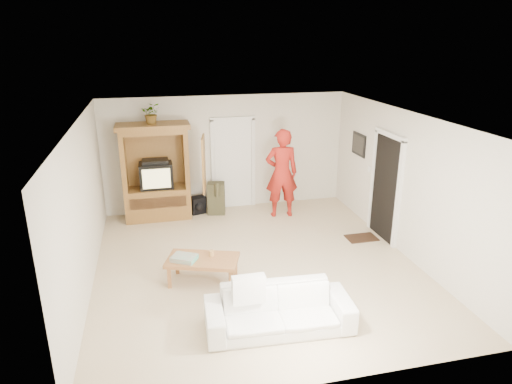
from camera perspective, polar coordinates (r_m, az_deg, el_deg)
floor at (r=8.16m, az=0.06°, el=-9.08°), size 6.00×6.00×0.00m
ceiling at (r=7.30m, az=0.06°, el=9.22°), size 6.00×6.00×0.00m
wall_back at (r=10.45m, az=-3.73°, el=4.91°), size 5.50×0.00×5.50m
wall_front at (r=5.02m, az=8.11°, el=-11.64°), size 5.50×0.00×5.50m
wall_left at (r=7.53m, az=-20.78°, el=-2.01°), size 0.00×6.00×6.00m
wall_right at (r=8.65m, az=18.08°, el=0.97°), size 0.00×6.00×6.00m
armoire at (r=10.10m, az=-12.21°, el=1.70°), size 1.82×1.14×2.10m
door_back at (r=10.52m, az=-2.87°, el=3.45°), size 0.85×0.05×2.04m
doorway_right at (r=9.21m, az=15.90°, el=0.44°), size 0.05×0.90×2.04m
framed_picture at (r=10.17m, az=12.74°, el=5.83°), size 0.03×0.60×0.48m
doormat at (r=9.39m, az=13.06°, el=-5.60°), size 0.60×0.40×0.02m
plant at (r=9.75m, az=-12.93°, el=9.57°), size 0.41×0.36×0.44m
man at (r=9.98m, az=3.22°, el=2.36°), size 0.76×0.54×1.97m
sofa at (r=6.44m, az=2.88°, el=-14.47°), size 2.04×0.90×0.58m
coffee_table at (r=7.52m, az=-6.69°, el=-8.62°), size 1.28×0.96×0.43m
towel at (r=7.46m, az=-8.96°, el=-8.16°), size 0.47×0.43×0.08m
candle at (r=7.53m, az=-5.59°, el=-7.62°), size 0.08×0.08×0.10m
backpack_black at (r=10.38m, az=-7.23°, el=-1.67°), size 0.37×0.28×0.40m
backpack_olive at (r=10.30m, az=-5.00°, el=-0.79°), size 0.43×0.35×0.73m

